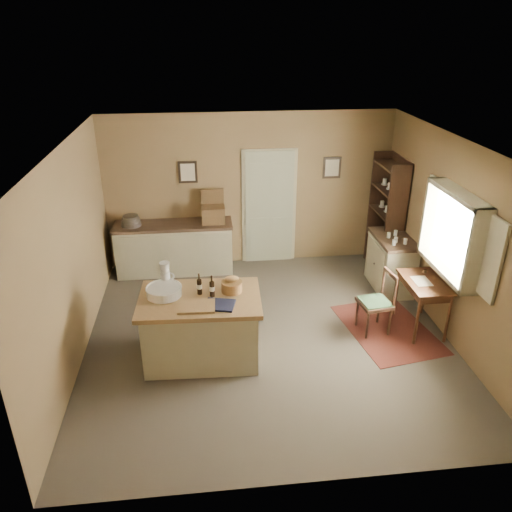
{
  "coord_description": "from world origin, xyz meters",
  "views": [
    {
      "loc": [
        -0.83,
        -5.85,
        4.04
      ],
      "look_at": [
        -0.14,
        0.24,
        1.15
      ],
      "focal_mm": 35.0,
      "sensor_mm": 36.0,
      "label": 1
    }
  ],
  "objects_px": {
    "right_cabinet": "(391,262)",
    "writing_desk": "(424,287)",
    "desk_chair": "(375,303)",
    "shelving_unit": "(389,215)",
    "sideboard": "(175,246)",
    "work_island": "(201,326)"
  },
  "relations": [
    {
      "from": "work_island",
      "to": "shelving_unit",
      "type": "height_order",
      "value": "shelving_unit"
    },
    {
      "from": "shelving_unit",
      "to": "sideboard",
      "type": "bearing_deg",
      "value": 175.44
    },
    {
      "from": "work_island",
      "to": "right_cabinet",
      "type": "relative_size",
      "value": 1.58
    },
    {
      "from": "right_cabinet",
      "to": "shelving_unit",
      "type": "height_order",
      "value": "shelving_unit"
    },
    {
      "from": "sideboard",
      "to": "right_cabinet",
      "type": "distance_m",
      "value": 3.68
    },
    {
      "from": "work_island",
      "to": "shelving_unit",
      "type": "bearing_deg",
      "value": 37.28
    },
    {
      "from": "writing_desk",
      "to": "desk_chair",
      "type": "height_order",
      "value": "desk_chair"
    },
    {
      "from": "work_island",
      "to": "writing_desk",
      "type": "height_order",
      "value": "work_island"
    },
    {
      "from": "sideboard",
      "to": "desk_chair",
      "type": "distance_m",
      "value": 3.62
    },
    {
      "from": "right_cabinet",
      "to": "writing_desk",
      "type": "bearing_deg",
      "value": -89.99
    },
    {
      "from": "sideboard",
      "to": "writing_desk",
      "type": "height_order",
      "value": "sideboard"
    },
    {
      "from": "desk_chair",
      "to": "shelving_unit",
      "type": "relative_size",
      "value": 0.45
    },
    {
      "from": "writing_desk",
      "to": "desk_chair",
      "type": "relative_size",
      "value": 0.94
    },
    {
      "from": "work_island",
      "to": "writing_desk",
      "type": "xyz_separation_m",
      "value": [
        3.13,
        0.35,
        0.18
      ]
    },
    {
      "from": "work_island",
      "to": "right_cabinet",
      "type": "xyz_separation_m",
      "value": [
        3.13,
        1.58,
        -0.02
      ]
    },
    {
      "from": "sideboard",
      "to": "shelving_unit",
      "type": "relative_size",
      "value": 1.0
    },
    {
      "from": "work_island",
      "to": "right_cabinet",
      "type": "distance_m",
      "value": 3.5
    },
    {
      "from": "writing_desk",
      "to": "right_cabinet",
      "type": "height_order",
      "value": "right_cabinet"
    },
    {
      "from": "work_island",
      "to": "desk_chair",
      "type": "distance_m",
      "value": 2.46
    },
    {
      "from": "sideboard",
      "to": "desk_chair",
      "type": "bearing_deg",
      "value": -37.95
    },
    {
      "from": "writing_desk",
      "to": "right_cabinet",
      "type": "distance_m",
      "value": 1.25
    },
    {
      "from": "right_cabinet",
      "to": "sideboard",
      "type": "bearing_deg",
      "value": 164.28
    }
  ]
}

